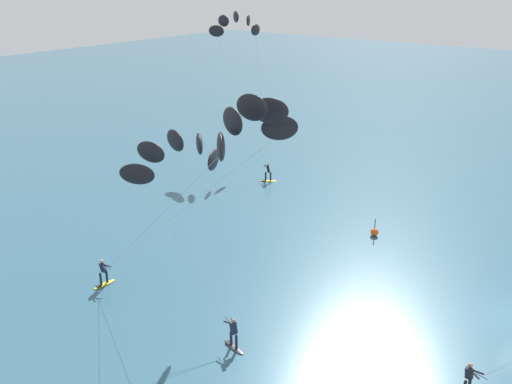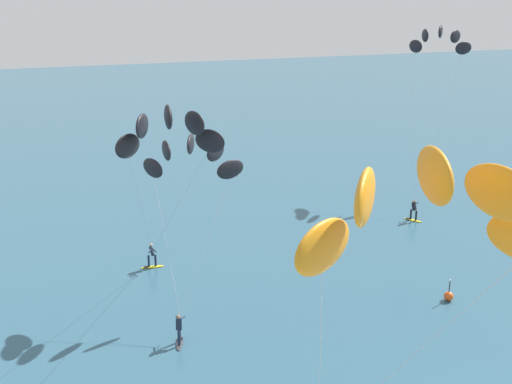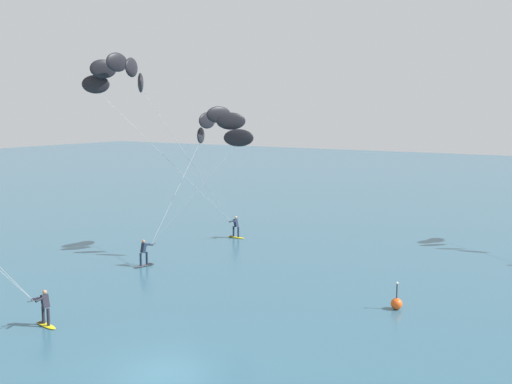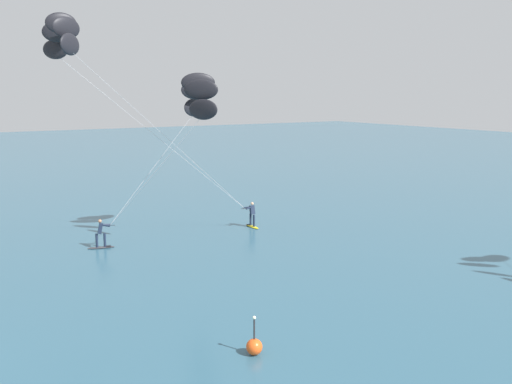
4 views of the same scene
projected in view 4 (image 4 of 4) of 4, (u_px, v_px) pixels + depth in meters
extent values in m
ellipsoid|color=yellow|center=(252.00, 226.00, 37.83)|extent=(1.51, 0.40, 0.08)
cube|color=black|center=(249.00, 224.00, 38.17)|extent=(0.29, 0.30, 0.02)
cylinder|color=#192338|center=(254.00, 221.00, 37.57)|extent=(0.14, 0.14, 0.78)
cylinder|color=#192338|center=(251.00, 219.00, 37.94)|extent=(0.14, 0.14, 0.78)
cube|color=#192338|center=(252.00, 210.00, 37.64)|extent=(0.33, 0.31, 0.63)
sphere|color=tan|center=(252.00, 204.00, 37.57)|extent=(0.20, 0.20, 0.20)
cylinder|color=black|center=(245.00, 208.00, 37.35)|extent=(0.05, 0.55, 0.03)
cylinder|color=#192338|center=(249.00, 208.00, 37.38)|extent=(0.28, 0.60, 0.15)
cylinder|color=#192338|center=(248.00, 207.00, 37.57)|extent=(0.33, 0.59, 0.15)
ellipsoid|color=black|center=(56.00, 49.00, 31.93)|extent=(1.41, 1.33, 1.10)
ellipsoid|color=black|center=(57.00, 32.00, 31.19)|extent=(0.97, 1.61, 1.10)
ellipsoid|color=black|center=(61.00, 23.00, 30.13)|extent=(0.39, 1.63, 1.10)
ellipsoid|color=black|center=(66.00, 28.00, 29.18)|extent=(0.86, 1.63, 1.10)
ellipsoid|color=black|center=(70.00, 44.00, 28.74)|extent=(1.33, 1.41, 1.10)
cylinder|color=#B2B2B7|center=(158.00, 138.00, 34.67)|extent=(2.35, 10.89, 9.55)
cylinder|color=#B2B2B7|center=(169.00, 140.00, 33.07)|extent=(1.41, 11.05, 9.55)
ellipsoid|color=#333338|center=(101.00, 247.00, 32.68)|extent=(0.74, 1.54, 0.08)
cube|color=black|center=(109.00, 246.00, 32.79)|extent=(0.35, 0.35, 0.02)
cylinder|color=#192338|center=(97.00, 240.00, 32.55)|extent=(0.14, 0.14, 0.78)
cylinder|color=#192338|center=(105.00, 240.00, 32.67)|extent=(0.14, 0.14, 0.78)
cube|color=#192338|center=(100.00, 228.00, 32.49)|extent=(0.37, 0.39, 0.63)
sphere|color=#9E7051|center=(100.00, 221.00, 32.42)|extent=(0.20, 0.20, 0.20)
cylinder|color=black|center=(110.00, 225.00, 32.58)|extent=(0.22, 0.53, 0.03)
cylinder|color=#192338|center=(105.00, 225.00, 32.62)|extent=(0.11, 0.60, 0.15)
cylinder|color=#192338|center=(105.00, 225.00, 32.41)|extent=(0.47, 0.51, 0.15)
ellipsoid|color=black|center=(203.00, 109.00, 30.37)|extent=(1.88, 1.09, 1.10)
ellipsoid|color=black|center=(201.00, 90.00, 30.97)|extent=(1.54, 1.63, 1.10)
ellipsoid|color=black|center=(198.00, 83.00, 32.25)|extent=(0.96, 1.91, 1.10)
ellipsoid|color=black|center=(196.00, 90.00, 33.66)|extent=(0.40, 1.93, 1.10)
ellipsoid|color=black|center=(195.00, 107.00, 34.62)|extent=(1.09, 1.88, 1.10)
cylinder|color=#B2B2B7|center=(155.00, 172.00, 31.50)|extent=(3.87, 4.09, 6.28)
cylinder|color=#B2B2B7|center=(154.00, 167.00, 33.62)|extent=(0.30, 5.61, 6.28)
sphere|color=#EA5119|center=(254.00, 347.00, 19.34)|extent=(0.56, 0.56, 0.56)
cylinder|color=#262628|center=(254.00, 329.00, 19.24)|extent=(0.06, 0.06, 0.70)
sphere|color=#F2F2CC|center=(254.00, 318.00, 19.17)|extent=(0.12, 0.12, 0.12)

